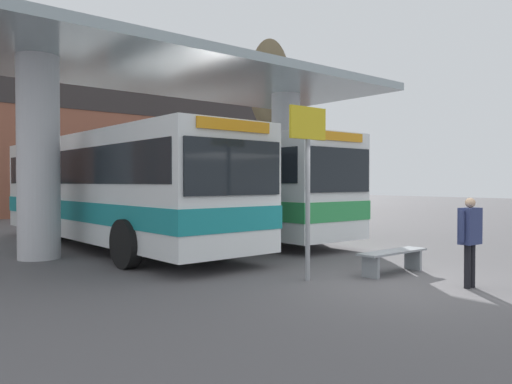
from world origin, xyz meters
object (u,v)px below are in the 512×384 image
waiting_bench_near_pillar (393,256)px  poplar_tree_behind_right (269,89)px  pedestrian_waiting (470,233)px  transit_bus_center_bay (211,185)px  info_sign_platform (308,158)px  transit_bus_left_bay (113,186)px

waiting_bench_near_pillar → poplar_tree_behind_right: size_ratio=0.21×
waiting_bench_near_pillar → pedestrian_waiting: pedestrian_waiting is taller
pedestrian_waiting → poplar_tree_behind_right: poplar_tree_behind_right is taller
transit_bus_center_bay → poplar_tree_behind_right: 7.40m
poplar_tree_behind_right → info_sign_platform: bearing=-128.0°
transit_bus_left_bay → poplar_tree_behind_right: poplar_tree_behind_right is taller
waiting_bench_near_pillar → transit_bus_left_bay: bearing=109.9°
info_sign_platform → pedestrian_waiting: info_sign_platform is taller
info_sign_platform → poplar_tree_behind_right: bearing=52.0°
transit_bus_center_bay → waiting_bench_near_pillar: transit_bus_center_bay is taller
transit_bus_left_bay → waiting_bench_near_pillar: size_ratio=6.28×
pedestrian_waiting → poplar_tree_behind_right: size_ratio=0.19×
transit_bus_left_bay → poplar_tree_behind_right: bearing=-158.1°
poplar_tree_behind_right → transit_bus_left_bay: bearing=-157.2°
transit_bus_left_bay → waiting_bench_near_pillar: (2.68, -7.37, -1.39)m
pedestrian_waiting → poplar_tree_behind_right: (6.63, 12.90, 5.14)m
waiting_bench_near_pillar → poplar_tree_behind_right: 14.20m
waiting_bench_near_pillar → info_sign_platform: size_ratio=0.55×
pedestrian_waiting → poplar_tree_behind_right: bearing=65.9°
transit_bus_left_bay → transit_bus_center_bay: bearing=-167.4°
transit_bus_center_bay → poplar_tree_behind_right: bearing=-149.9°
transit_bus_left_bay → poplar_tree_behind_right: (9.18, 3.87, 4.36)m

